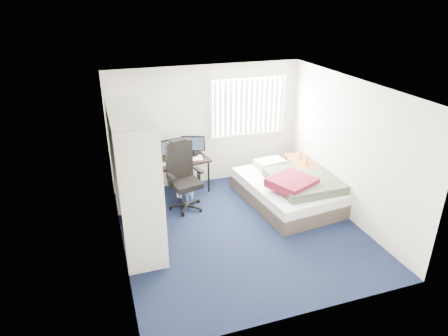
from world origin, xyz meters
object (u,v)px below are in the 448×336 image
at_px(bed, 291,189).
at_px(desk, 172,159).
at_px(office_chair, 184,183).
at_px(nightstand, 301,164).

bearing_deg(bed, desk, 152.08).
height_order(desk, office_chair, office_chair).
height_order(office_chair, nightstand, office_chair).
distance_m(office_chair, nightstand, 2.50).
xyz_separation_m(office_chair, nightstand, (2.50, 0.02, 0.04)).
xyz_separation_m(nightstand, bed, (-0.48, -0.51, -0.25)).
relative_size(office_chair, bed, 0.59).
bearing_deg(bed, office_chair, 166.27).
xyz_separation_m(desk, bed, (2.10, -1.11, -0.46)).
bearing_deg(office_chair, nightstand, 0.47).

